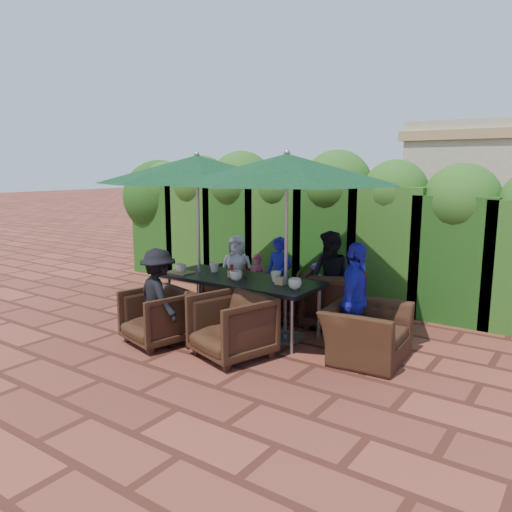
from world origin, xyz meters
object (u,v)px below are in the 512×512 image
Objects in this scene: umbrella_left at (197,169)px; chair_far_left at (227,284)px; chair_near_left at (157,314)px; chair_far_right at (335,296)px; chair_near_right at (232,323)px; chair_far_mid at (276,292)px; chair_end_right at (367,324)px; dining_table at (241,283)px; umbrella_right at (287,170)px.

umbrella_left reaches higher than chair_far_left.
chair_far_left is 1.97m from chair_near_left.
chair_near_right is (-0.46, -1.80, -0.01)m from chair_far_right.
chair_far_mid is at bearing -15.62° from chair_far_right.
umbrella_left is 3.32× the size of chair_near_right.
umbrella_left reaches higher than chair_far_right.
umbrella_left is 2.09m from chair_far_left.
chair_near_right is 0.85× the size of chair_end_right.
umbrella_left reaches higher than dining_table.
chair_near_left is 2.62m from chair_end_right.
umbrella_left is 3.12m from chair_end_right.
chair_far_mid is 0.93× the size of chair_near_left.
chair_end_right is at bearing -1.69° from umbrella_right.
chair_near_left reaches higher than chair_far_left.
umbrella_right is 2.63m from chair_far_left.
chair_near_right reaches higher than dining_table.
umbrella_right reaches higher than chair_far_mid.
chair_end_right is (0.88, -0.94, 0.00)m from chair_far_right.
umbrella_right is 3.49× the size of chair_near_right.
chair_near_left is at bearing -140.16° from umbrella_right.
dining_table is 0.81× the size of umbrella_left.
umbrella_left is at bearing 86.54° from chair_end_right.
dining_table reaches higher than chair_far_left.
chair_near_right is (-0.20, -0.89, -1.79)m from umbrella_right.
chair_near_left is 1.09m from chair_near_right.
dining_table is at bearing -176.03° from umbrella_right.
chair_far_mid is at bearing 52.70° from umbrella_left.
chair_far_left is 1.91m from chair_far_right.
chair_far_right is at bearing 66.35° from chair_near_left.
umbrella_left reaches higher than chair_near_left.
chair_near_right reaches higher than chair_near_left.
chair_near_left is (-0.57, -1.94, 0.03)m from chair_far_mid.
chair_far_mid is at bearing 128.98° from umbrella_right.
umbrella_left is 2.09m from chair_near_left.
chair_far_left is at bearing 152.30° from umbrella_right.
chair_far_left is at bearing -16.40° from chair_far_right.
chair_far_right is 2.50m from chair_near_left.
chair_far_mid is (-0.02, 0.92, -0.31)m from dining_table.
umbrella_left is at bearing 27.70° from chair_far_mid.
chair_near_right is (1.08, 0.17, 0.03)m from chair_near_left.
chair_end_right is (2.41, 1.03, 0.05)m from chair_near_left.
chair_far_right is at bearing 92.78° from chair_near_right.
umbrella_left is 3.59× the size of chair_near_left.
chair_far_right is at bearing 45.28° from dining_table.
chair_far_left is at bearing 115.25° from chair_near_left.
chair_far_left is (-0.96, 0.92, -0.31)m from dining_table.
umbrella_right is 4.06× the size of chair_far_mid.
umbrella_left is 2.81× the size of chair_end_right.
umbrella_right reaches higher than chair_near_right.
chair_far_left is 0.86× the size of chair_near_right.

